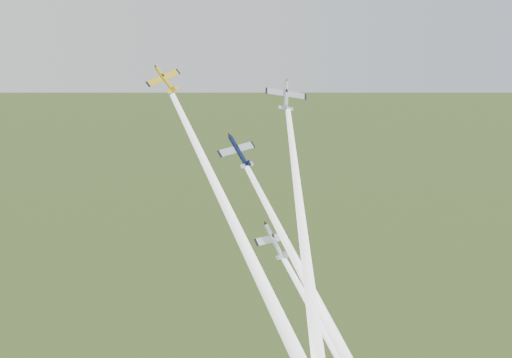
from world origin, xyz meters
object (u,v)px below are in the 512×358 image
Objects in this scene: plane_silver_low at (274,241)px; plane_yellow at (165,79)px; plane_silver_right at (286,96)px; plane_navy at (239,151)px.

plane_yellow is at bearing 111.61° from plane_silver_low.
plane_yellow reaches higher than plane_silver_right.
plane_silver_right is at bearing 1.54° from plane_navy.
plane_silver_right reaches higher than plane_navy.
plane_navy is at bearing -50.08° from plane_yellow.
plane_silver_low is at bearing -107.13° from plane_silver_right.
plane_yellow is 17.75m from plane_navy.
plane_navy reaches higher than plane_silver_low.
plane_yellow reaches higher than plane_silver_low.
plane_silver_right is (11.22, 4.31, 8.66)m from plane_navy.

